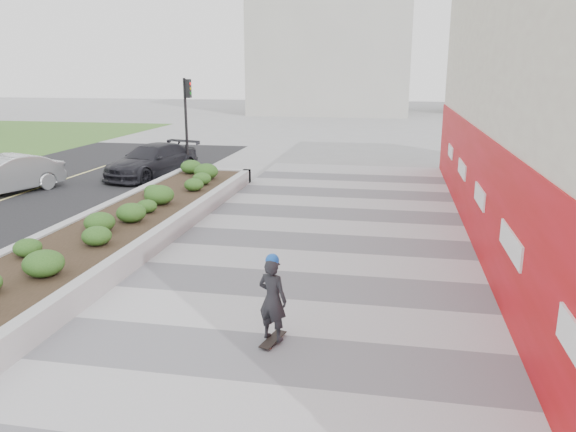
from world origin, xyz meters
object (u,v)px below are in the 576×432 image
planter (112,229)px  car_dark (152,161)px  traffic_signal_near (187,112)px  skateboarder (273,299)px  car_silver (4,175)px

planter → car_dark: car_dark is taller
traffic_signal_near → skateboarder: bearing=-64.9°
car_dark → traffic_signal_near: bearing=57.5°
planter → traffic_signal_near: size_ratio=4.29×
car_dark → planter: bearing=-56.5°
planter → skateboarder: (5.39, -4.69, 0.39)m
traffic_signal_near → car_dark: size_ratio=0.86×
planter → traffic_signal_near: bearing=99.3°
planter → car_silver: (-7.02, 5.11, 0.30)m
skateboarder → car_silver: bearing=155.3°
skateboarder → car_silver: (-12.41, 9.79, -0.10)m
skateboarder → car_dark: size_ratio=0.33×
traffic_signal_near → planter: bearing=-80.7°
car_dark → car_silver: bearing=-117.6°
car_silver → planter: bearing=-14.8°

